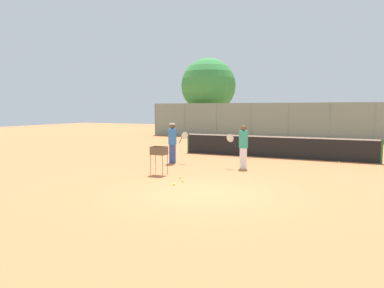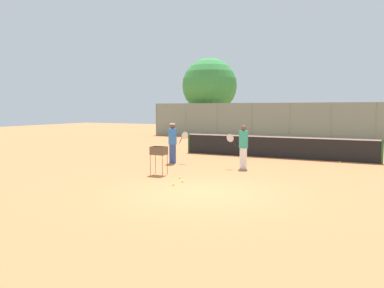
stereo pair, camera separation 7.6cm
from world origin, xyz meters
TOP-DOWN VIEW (x-y plane):
  - ground_plane at (0.00, 0.00)m, footprint 80.00×80.00m
  - tennis_net at (0.00, 8.61)m, footprint 9.62×0.10m
  - back_fence at (0.00, 19.57)m, footprint 27.15×0.08m
  - tree_1 at (-9.50, 22.49)m, footprint 5.06×5.06m
  - player_white_outfit at (-0.37, 4.75)m, footprint 0.91×0.37m
  - player_red_cap at (-3.68, 4.82)m, footprint 0.83×0.58m
  - ball_cart at (-2.73, 2.00)m, footprint 0.56×0.41m
  - tennis_ball_0 at (-1.29, 1.14)m, footprint 0.07×0.07m
  - tennis_ball_1 at (-1.00, 7.65)m, footprint 0.07×0.07m
  - tennis_ball_2 at (-1.29, 0.52)m, footprint 0.07×0.07m
  - tennis_ball_3 at (-1.68, 1.70)m, footprint 0.07×0.07m
  - tennis_ball_4 at (3.07, 8.06)m, footprint 0.07×0.07m

SIDE VIEW (x-z plane):
  - ground_plane at x=0.00m, z-range 0.00..0.00m
  - tennis_ball_0 at x=-1.29m, z-range 0.00..0.07m
  - tennis_ball_1 at x=-1.00m, z-range 0.00..0.07m
  - tennis_ball_2 at x=-1.29m, z-range 0.00..0.07m
  - tennis_ball_3 at x=-1.68m, z-range 0.00..0.07m
  - tennis_ball_4 at x=3.07m, z-range 0.00..0.07m
  - tennis_net at x=0.00m, z-range 0.02..1.09m
  - ball_cart at x=-2.73m, z-range 0.28..1.33m
  - player_white_outfit at x=-0.37m, z-range 0.02..1.79m
  - player_red_cap at x=-3.68m, z-range 0.03..1.82m
  - back_fence at x=0.00m, z-range 0.00..2.88m
  - tree_1 at x=-9.50m, z-range 0.99..8.07m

